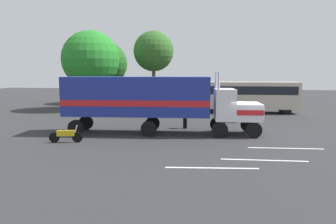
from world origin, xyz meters
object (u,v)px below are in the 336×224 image
(person_bystander, at_px, (185,117))
(tree_center, at_px, (105,64))
(tree_right, at_px, (154,51))
(motorcycle, at_px, (66,135))
(semi_truck, at_px, (152,99))
(parked_car, at_px, (150,107))
(parked_bus, at_px, (246,94))
(tree_left, at_px, (91,60))

(person_bystander, distance_m, tree_center, 23.46)
(person_bystander, distance_m, tree_right, 17.31)
(motorcycle, bearing_deg, tree_center, 103.54)
(semi_truck, distance_m, tree_center, 24.08)
(person_bystander, relative_size, tree_right, 0.17)
(person_bystander, height_order, tree_center, tree_center)
(semi_truck, xyz_separation_m, parked_car, (-2.22, 10.06, -1.72))
(parked_car, relative_size, tree_center, 0.53)
(parked_bus, distance_m, tree_right, 13.13)
(person_bystander, bearing_deg, parked_bus, 61.41)
(semi_truck, height_order, tree_right, tree_right)
(person_bystander, relative_size, parked_bus, 0.15)
(person_bystander, bearing_deg, tree_right, 109.58)
(parked_bus, distance_m, tree_left, 18.58)
(tree_center, bearing_deg, motorcycle, -76.46)
(motorcycle, relative_size, tree_left, 0.22)
(tree_center, bearing_deg, parked_car, -52.10)
(semi_truck, relative_size, tree_right, 1.48)
(tree_right, bearing_deg, tree_left, -150.27)
(parked_bus, height_order, tree_left, tree_left)
(tree_right, bearing_deg, tree_center, 154.89)
(parked_bus, relative_size, tree_left, 1.18)
(person_bystander, height_order, parked_bus, parked_bus)
(parked_bus, xyz_separation_m, tree_center, (-18.99, 8.09, 3.61))
(tree_left, height_order, tree_right, tree_right)
(tree_center, bearing_deg, tree_left, -83.71)
(motorcycle, relative_size, tree_right, 0.22)
(motorcycle, xyz_separation_m, tree_right, (1.70, 21.36, 6.61))
(semi_truck, bearing_deg, tree_center, 117.21)
(semi_truck, relative_size, motorcycle, 6.85)
(semi_truck, distance_m, tree_right, 18.48)
(semi_truck, xyz_separation_m, tree_right, (-3.20, 17.62, 4.57))
(tree_left, bearing_deg, parked_car, -24.77)
(tree_left, bearing_deg, tree_center, 96.29)
(person_bystander, xyz_separation_m, parked_bus, (5.86, 10.75, 1.17))
(tree_center, bearing_deg, parked_bus, -23.09)
(parked_car, bearing_deg, semi_truck, -77.57)
(motorcycle, height_order, tree_left, tree_left)
(semi_truck, bearing_deg, parked_bus, 58.43)
(semi_truck, height_order, tree_center, tree_center)
(parked_bus, relative_size, parked_car, 2.37)
(parked_car, bearing_deg, tree_right, 97.43)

